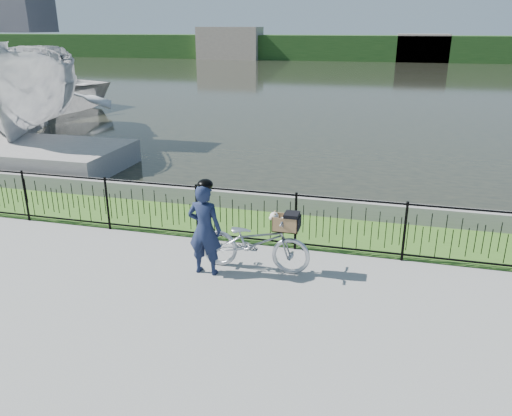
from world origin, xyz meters
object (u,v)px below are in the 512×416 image
(bicycle_rig, at_px, (255,242))
(boat_far, at_px, (5,95))
(boat_near, at_px, (26,88))
(cyclist, at_px, (205,228))

(bicycle_rig, distance_m, boat_far, 19.84)
(boat_far, bearing_deg, boat_near, -42.54)
(bicycle_rig, distance_m, boat_near, 13.40)
(cyclist, relative_size, boat_far, 0.14)
(bicycle_rig, relative_size, cyclist, 1.16)
(cyclist, distance_m, boat_near, 12.96)
(cyclist, height_order, boat_near, boat_near)
(bicycle_rig, xyz_separation_m, boat_far, (-15.48, 12.41, 0.51))
(boat_near, bearing_deg, bicycle_rig, -36.85)
(bicycle_rig, bearing_deg, cyclist, -156.36)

